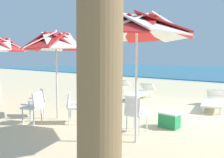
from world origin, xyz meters
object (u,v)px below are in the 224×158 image
at_px(sun_lounger_2, 141,92).
at_px(plastic_chair_3, 74,105).
at_px(beach_umbrella_1, 56,43).
at_px(cooler_box, 169,120).
at_px(plastic_chair_0, 135,112).
at_px(sun_lounger_3, 116,88).
at_px(beach_umbrella_0, 137,28).
at_px(sun_lounger_1, 214,101).
at_px(plastic_chair_2, 34,105).
at_px(plastic_chair_1, 39,101).

bearing_deg(sun_lounger_2, plastic_chair_3, -79.23).
xyz_separation_m(beach_umbrella_1, sun_lounger_2, (-0.14, 4.50, -1.95)).
relative_size(beach_umbrella_1, cooler_box, 5.21).
distance_m(plastic_chair_0, sun_lounger_3, 6.43).
relative_size(beach_umbrella_0, cooler_box, 5.47).
height_order(sun_lounger_2, sun_lounger_3, same).
distance_m(beach_umbrella_0, plastic_chair_3, 2.87).
relative_size(plastic_chair_0, sun_lounger_3, 0.39).
bearing_deg(beach_umbrella_1, plastic_chair_0, 11.12).
bearing_deg(cooler_box, sun_lounger_1, 88.56).
xyz_separation_m(plastic_chair_2, sun_lounger_2, (-0.05, 5.20, -0.22)).
relative_size(plastic_chair_0, cooler_box, 1.73).
relative_size(plastic_chair_3, sun_lounger_2, 0.39).
xyz_separation_m(plastic_chair_3, sun_lounger_3, (-2.77, 5.01, -0.22)).
relative_size(beach_umbrella_1, plastic_chair_3, 3.01).
height_order(sun_lounger_3, cooler_box, sun_lounger_3).
bearing_deg(sun_lounger_1, plastic_chair_3, -116.74).
xyz_separation_m(plastic_chair_1, plastic_chair_2, (0.56, -0.49, 0.00)).
distance_m(plastic_chair_2, sun_lounger_3, 6.08).
relative_size(plastic_chair_0, plastic_chair_2, 1.00).
bearing_deg(plastic_chair_0, plastic_chair_1, -167.50).
bearing_deg(sun_lounger_2, plastic_chair_0, -57.05).
bearing_deg(cooler_box, plastic_chair_3, -147.96).
bearing_deg(plastic_chair_2, plastic_chair_3, 42.26).
bearing_deg(sun_lounger_2, beach_umbrella_0, -56.59).
bearing_deg(sun_lounger_3, beach_umbrella_0, -45.96).
distance_m(plastic_chair_0, plastic_chair_2, 2.82).
bearing_deg(plastic_chair_1, sun_lounger_2, 83.75).
distance_m(beach_umbrella_0, sun_lounger_1, 5.01).
relative_size(plastic_chair_3, cooler_box, 1.73).
bearing_deg(sun_lounger_2, sun_lounger_3, 164.17).
height_order(beach_umbrella_1, cooler_box, beach_umbrella_1).
xyz_separation_m(plastic_chair_3, sun_lounger_2, (-0.85, 4.47, -0.22)).
bearing_deg(sun_lounger_2, plastic_chair_2, -89.50).
height_order(beach_umbrella_0, plastic_chair_0, beach_umbrella_0).
bearing_deg(beach_umbrella_1, sun_lounger_1, 56.64).
bearing_deg(plastic_chair_1, sun_lounger_3, 105.00).
bearing_deg(plastic_chair_2, beach_umbrella_1, 82.51).
bearing_deg(plastic_chair_1, beach_umbrella_0, 2.74).
height_order(beach_umbrella_1, plastic_chair_1, beach_umbrella_1).
bearing_deg(beach_umbrella_1, sun_lounger_2, 91.74).
xyz_separation_m(sun_lounger_1, sun_lounger_3, (-5.03, 0.55, 0.00)).
distance_m(beach_umbrella_1, sun_lounger_3, 5.79).
distance_m(sun_lounger_3, cooler_box, 6.15).
relative_size(plastic_chair_1, sun_lounger_3, 0.39).
distance_m(beach_umbrella_0, plastic_chair_1, 4.00).
xyz_separation_m(beach_umbrella_1, plastic_chair_1, (-0.65, -0.21, -1.74)).
relative_size(beach_umbrella_0, plastic_chair_0, 3.16).
height_order(beach_umbrella_1, sun_lounger_1, beach_umbrella_1).
relative_size(plastic_chair_1, cooler_box, 1.73).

